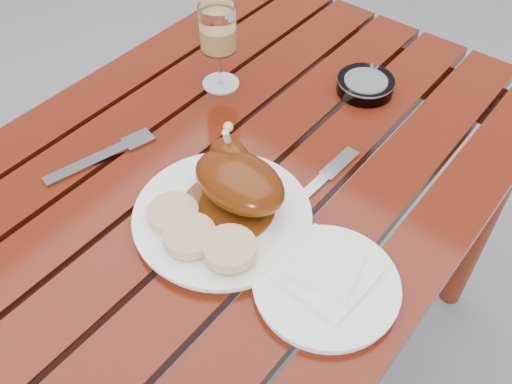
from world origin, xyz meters
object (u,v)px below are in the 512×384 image
table (236,286)px  side_plate (326,286)px  dinner_plate (222,217)px  ashtray (365,85)px  wine_glass (219,47)px

table → side_plate: size_ratio=5.67×
dinner_plate → table: bearing=124.7°
table → ashtray: ashtray is taller
wine_glass → side_plate: 0.52m
table → dinner_plate: 0.40m
dinner_plate → wine_glass: 0.37m
ashtray → side_plate: bearing=-65.4°
side_plate → wine_glass: bearing=148.0°
table → ashtray: (0.07, 0.33, 0.39)m
dinner_plate → ashtray: bearing=89.9°
wine_glass → ashtray: size_ratio=1.53×
table → dinner_plate: bearing=-55.3°
table → ashtray: size_ratio=10.66×
wine_glass → ashtray: bearing=34.3°
table → side_plate: 0.48m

